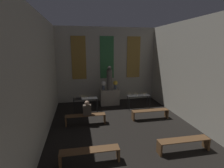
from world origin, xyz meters
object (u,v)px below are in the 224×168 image
candle_rack_right (139,97)px  pew_back_left (86,117)px  pew_second_left (90,153)px  pew_back_right (150,112)px  flower_vase_right (115,84)px  statue (109,79)px  flower_vase_left (103,84)px  altar (110,97)px  person_seated (87,109)px  candle_rack_left (85,100)px  pew_second_right (184,143)px

candle_rack_right → pew_back_left: (-3.09, -1.51, -0.36)m
candle_rack_right → pew_second_left: 5.34m
pew_second_left → pew_back_left: size_ratio=1.00×
candle_rack_right → pew_back_left: 3.46m
pew_back_right → pew_back_left: bearing=180.0°
flower_vase_right → candle_rack_right: 1.65m
statue → flower_vase_left: (-0.37, 0.00, -0.34)m
altar → pew_back_right: 3.00m
pew_back_right → person_seated: size_ratio=2.71×
altar → candle_rack_left: candle_rack_left is taller
candle_rack_left → pew_back_left: (-0.07, -1.51, -0.36)m
candle_rack_right → pew_second_left: (-3.09, -4.34, -0.36)m
pew_second_right → pew_back_right: same height
flower_vase_right → candle_rack_left: size_ratio=0.41×
altar → pew_second_left: (-1.59, -5.37, -0.16)m
flower_vase_left → pew_back_left: (-1.22, -2.54, -0.97)m
candle_rack_left → pew_back_left: bearing=-92.7°
flower_vase_left → pew_back_left: 2.98m
altar → flower_vase_left: (-0.37, 0.00, 0.81)m
flower_vase_right → pew_back_left: (-1.96, -2.54, -0.97)m
pew_back_left → person_seated: bearing=0.0°
candle_rack_right → statue: bearing=145.6°
candle_rack_right → pew_back_right: 1.55m
statue → flower_vase_right: statue is taller
candle_rack_right → pew_second_right: bearing=-89.0°
candle_rack_left → pew_back_right: 3.47m
pew_back_right → person_seated: (-3.09, 0.00, 0.42)m
pew_second_right → pew_back_right: size_ratio=1.00×
pew_back_right → person_seated: bearing=180.0°
altar → pew_second_left: altar is taller
altar → pew_back_right: (1.59, -2.54, -0.16)m
flower_vase_right → altar: bearing=180.0°
candle_rack_left → pew_second_right: 5.34m
pew_back_left → pew_second_right: bearing=-41.7°
candle_rack_left → person_seated: bearing=-89.6°
flower_vase_left → pew_second_left: size_ratio=0.29×
statue → candle_rack_right: size_ratio=1.12×
pew_second_left → pew_second_right: (3.17, 0.00, 0.00)m
flower_vase_left → candle_rack_right: bearing=-28.8°
candle_rack_left → flower_vase_left: bearing=42.1°
flower_vase_left → pew_back_right: size_ratio=0.29×
statue → flower_vase_right: bearing=0.0°
pew_second_right → statue: bearing=106.4°
candle_rack_right → person_seated: bearing=-153.4°
pew_second_right → pew_back_left: same height
statue → pew_back_left: (-1.59, -2.54, -1.30)m
pew_second_right → pew_back_left: bearing=138.3°
pew_second_left → candle_rack_left: bearing=89.1°
pew_second_left → person_seated: bearing=88.3°
statue → flower_vase_right: 0.50m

